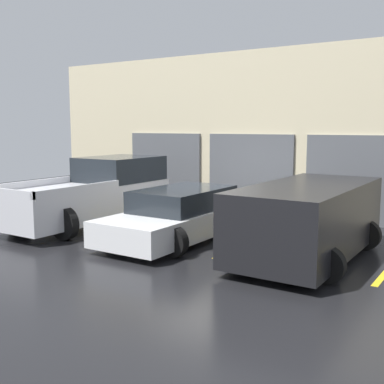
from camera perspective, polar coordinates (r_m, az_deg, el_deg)
name	(u,v)px	position (r m, az deg, el deg)	size (l,w,h in m)	color
ground_plane	(206,230)	(12.75, 1.66, -4.56)	(28.00, 28.00, 0.00)	black
shophouse_building	(260,134)	(15.37, 8.12, 6.81)	(16.40, 0.68, 5.06)	beige
pickup_truck	(95,193)	(13.88, -11.48, -0.15)	(2.53, 5.16, 1.82)	silver
sedan_white	(182,215)	(11.70, -1.25, -2.76)	(2.25, 4.67, 1.23)	white
sedan_side	(308,219)	(10.20, 13.61, -3.07)	(2.34, 4.48, 1.55)	black
parking_stripe_far_left	(49,219)	(14.95, -16.63, -3.03)	(0.12, 2.20, 0.01)	gold
parking_stripe_left	(131,231)	(12.73, -7.27, -4.62)	(0.12, 2.20, 0.01)	gold
parking_stripe_centre	(239,248)	(11.00, 5.57, -6.58)	(0.12, 2.20, 0.01)	gold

